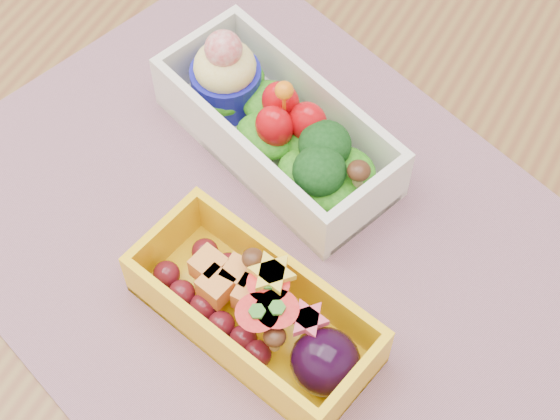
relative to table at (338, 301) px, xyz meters
The scene contains 4 objects.
table is the anchor object (origin of this frame).
placemat 0.11m from the table, 149.19° to the right, with size 0.46×0.36×0.00m, color gray.
bento_white 0.16m from the table, 151.10° to the left, with size 0.20×0.14×0.08m.
bento_yellow 0.16m from the table, 101.58° to the right, with size 0.18×0.10×0.06m.
Camera 1 is at (0.11, -0.30, 1.30)m, focal length 57.97 mm.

